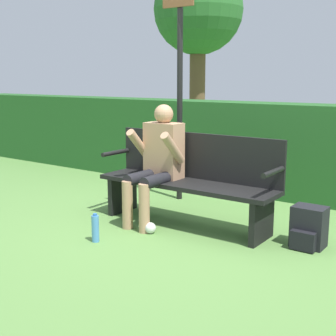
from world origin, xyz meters
name	(u,v)px	position (x,y,z in m)	size (l,w,h in m)	color
ground_plane	(185,225)	(0.00, 0.00, 0.00)	(40.00, 40.00, 0.00)	#5B8942
hedge_back	(260,148)	(0.00, 1.79, 0.60)	(12.00, 0.60, 1.21)	#235623
park_bench	(189,179)	(0.00, 0.08, 0.49)	(1.98, 0.49, 0.96)	black
person_seated	(158,158)	(-0.31, -0.06, 0.69)	(0.53, 0.65, 1.26)	tan
backpack	(308,228)	(1.27, 0.12, 0.18)	(0.30, 0.30, 0.38)	black
water_bottle	(95,228)	(-0.41, -0.92, 0.13)	(0.07, 0.07, 0.28)	#4C8CCC
signpost	(179,76)	(-0.67, 0.86, 1.55)	(0.44, 0.09, 2.68)	black
tree	(198,12)	(-3.02, 5.02, 2.92)	(1.94, 1.94, 3.96)	brown
litter_crumple	(150,228)	(-0.13, -0.43, 0.06)	(0.11, 0.11, 0.11)	silver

